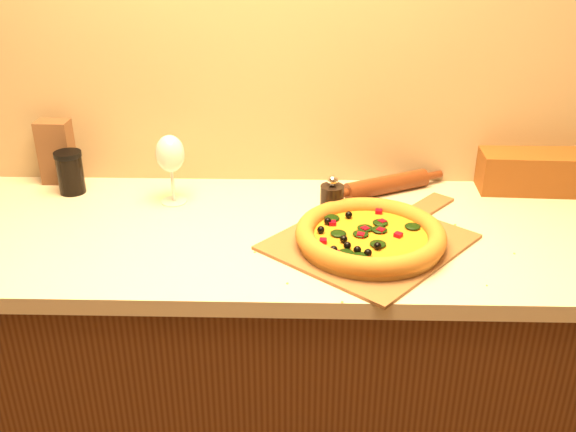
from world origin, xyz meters
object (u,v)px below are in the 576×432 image
(dark_jar, at_px, (70,172))
(wine_glass, at_px, (170,156))
(pizza_peel, at_px, (373,239))
(pepper_grinder, at_px, (332,200))
(rolling_pin, at_px, (387,185))
(pizza, at_px, (370,236))

(dark_jar, bearing_deg, wine_glass, -11.24)
(pizza_peel, relative_size, dark_jar, 4.75)
(pepper_grinder, bearing_deg, wine_glass, 169.43)
(rolling_pin, distance_m, dark_jar, 0.90)
(wine_glass, bearing_deg, pepper_grinder, -10.57)
(wine_glass, xyz_separation_m, dark_jar, (-0.30, 0.06, -0.08))
(pizza_peel, height_order, rolling_pin, rolling_pin)
(pizza_peel, distance_m, rolling_pin, 0.30)
(pepper_grinder, height_order, wine_glass, wine_glass)
(pizza, distance_m, rolling_pin, 0.34)
(rolling_pin, height_order, wine_glass, wine_glass)
(pizza, distance_m, wine_glass, 0.59)
(wine_glass, bearing_deg, dark_jar, 168.76)
(pizza_peel, distance_m, pizza, 0.04)
(rolling_pin, relative_size, dark_jar, 2.83)
(pizza_peel, height_order, pizza, pizza)
(wine_glass, distance_m, dark_jar, 0.32)
(rolling_pin, relative_size, wine_glass, 1.78)
(pepper_grinder, distance_m, rolling_pin, 0.23)
(pepper_grinder, height_order, rolling_pin, pepper_grinder)
(wine_glass, bearing_deg, pizza, -25.55)
(pepper_grinder, xyz_separation_m, dark_jar, (-0.74, 0.14, 0.01))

